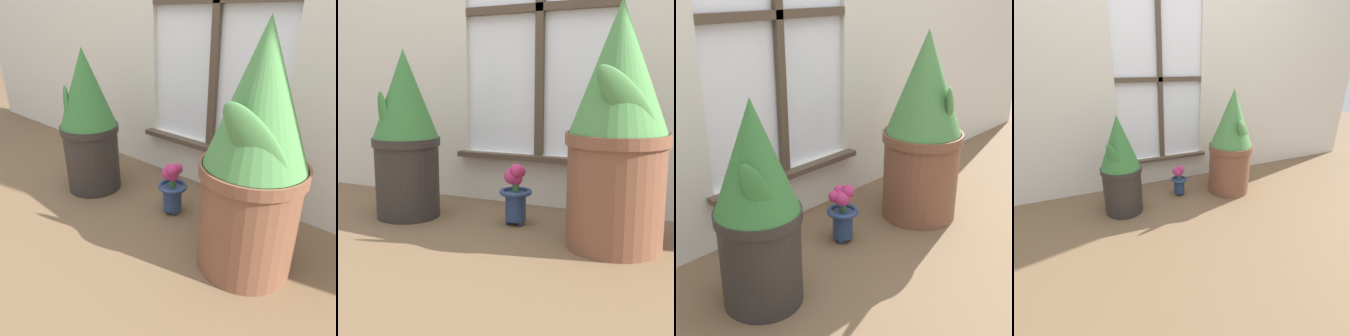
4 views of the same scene
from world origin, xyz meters
TOP-DOWN VIEW (x-y plane):
  - ground_plane at (0.00, 0.00)m, footprint 10.00×10.00m
  - potted_plant_left at (-0.44, 0.24)m, footprint 0.28×0.28m
  - potted_plant_right at (0.44, 0.22)m, footprint 0.35×0.35m
  - flower_vase at (0.03, 0.31)m, footprint 0.13×0.13m

SIDE VIEW (x-z plane):
  - ground_plane at x=0.00m, z-range 0.00..0.00m
  - flower_vase at x=0.03m, z-range 0.01..0.26m
  - potted_plant_left at x=-0.44m, z-range 0.00..0.69m
  - potted_plant_right at x=0.44m, z-range 0.00..0.82m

